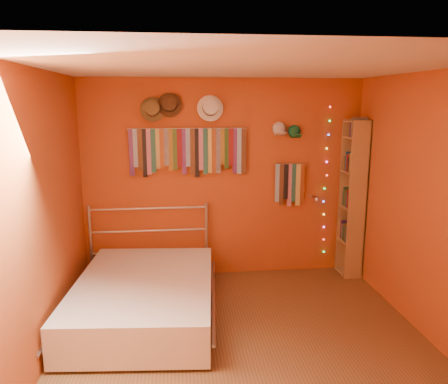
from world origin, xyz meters
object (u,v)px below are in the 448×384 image
object	(u,v)px
tie_rack	(189,149)
bed	(145,297)
bookshelf	(356,198)
reading_lamp	(316,199)

from	to	relation	value
tie_rack	bed	bearing A→B (deg)	-115.88
bookshelf	bed	bearing A→B (deg)	-161.00
bed	tie_rack	bearing A→B (deg)	68.88
tie_rack	reading_lamp	xyz separation A→B (m)	(1.58, -0.16, -0.62)
reading_lamp	bookshelf	bearing A→B (deg)	0.77
tie_rack	bookshelf	xyz separation A→B (m)	(2.10, -0.15, -0.62)
bookshelf	bed	distance (m)	2.87
tie_rack	bed	world-z (taller)	tie_rack
tie_rack	bookshelf	world-z (taller)	bookshelf
reading_lamp	bookshelf	distance (m)	0.52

